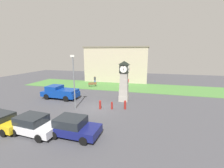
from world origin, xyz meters
TOP-DOWN VIEW (x-y plane):
  - ground_plane at (0.00, 0.00)m, footprint 67.60×67.60m
  - clock_tower at (2.70, 3.66)m, footprint 1.42×1.52m
  - bollard_near_tower at (0.58, -0.09)m, footprint 0.26×0.26m
  - bollard_mid_row at (1.93, 0.20)m, footprint 0.22×0.22m
  - bollard_far_row at (3.42, 0.61)m, footprint 0.28×0.28m
  - car_navy_sedan at (-6.09, -6.75)m, footprint 4.36×2.22m
  - car_near_tower at (-2.82, -6.64)m, footprint 4.14×2.26m
  - car_by_building at (0.45, -6.14)m, footprint 4.11×2.16m
  - pickup_truck at (-6.39, 2.39)m, footprint 5.34×2.45m
  - bench at (-4.85, 10.82)m, footprint 1.64×1.28m
  - pedestrian_crossing_lot at (-5.26, 13.24)m, footprint 0.47×0.41m
  - pedestrian_by_cars at (1.78, 12.86)m, footprint 0.47×0.40m
  - street_lamp_near_road at (-2.34, -0.68)m, footprint 0.50×0.24m
  - warehouse_blue_far at (-1.79, 19.58)m, footprint 14.69×8.55m
  - grass_verge_far at (1.42, 12.39)m, footprint 40.56×7.86m

SIDE VIEW (x-z plane):
  - ground_plane at x=0.00m, z-range 0.00..0.00m
  - grass_verge_far at x=1.42m, z-range 0.00..0.04m
  - bollard_mid_row at x=1.93m, z-range 0.01..0.91m
  - bench at x=-4.85m, z-range 0.07..0.97m
  - bollard_near_tower at x=0.58m, z-range 0.01..1.07m
  - bollard_far_row at x=3.42m, z-range 0.01..1.07m
  - car_navy_sedan at x=-6.09m, z-range 0.02..1.43m
  - car_near_tower at x=-2.82m, z-range 0.01..1.52m
  - car_by_building at x=0.45m, z-range 0.01..1.52m
  - pickup_truck at x=-6.39m, z-range 0.01..1.86m
  - pedestrian_by_cars at x=1.78m, z-range 0.12..1.80m
  - pedestrian_crossing_lot at x=-5.26m, z-range 0.13..1.89m
  - clock_tower at x=2.70m, z-range -0.05..5.40m
  - street_lamp_near_road at x=-2.34m, z-range 0.49..6.76m
  - warehouse_blue_far at x=-1.79m, z-range 0.01..7.91m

